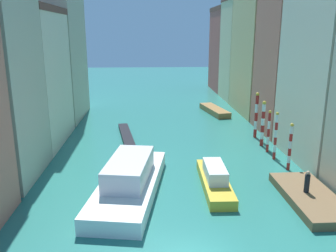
% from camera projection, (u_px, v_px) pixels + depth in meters
% --- Properties ---
extents(ground_plane, '(154.00, 154.00, 0.00)m').
position_uv_depth(ground_plane, '(166.00, 131.00, 41.81)').
color(ground_plane, '#28756B').
extents(building_left_2, '(7.69, 10.63, 13.86)m').
position_uv_depth(building_left_2, '(23.00, 77.00, 35.75)').
color(building_left_2, beige).
rests_on(building_left_2, ground).
extents(building_left_3, '(7.69, 11.51, 22.39)m').
position_uv_depth(building_left_3, '(49.00, 33.00, 45.63)').
color(building_left_3, '#BCB299').
rests_on(building_left_3, ground).
extents(building_right_2, '(7.69, 8.14, 18.14)m').
position_uv_depth(building_right_2, '(298.00, 53.00, 39.34)').
color(building_right_2, '#C6705B').
rests_on(building_right_2, ground).
extents(building_right_3, '(7.69, 12.04, 20.69)m').
position_uv_depth(building_right_3, '(268.00, 39.00, 49.10)').
color(building_right_3, '#DBB77A').
rests_on(building_right_3, ground).
extents(building_right_4, '(7.69, 8.86, 16.68)m').
position_uv_depth(building_right_4, '(247.00, 50.00, 59.62)').
color(building_right_4, beige).
rests_on(building_right_4, ground).
extents(building_right_5, '(7.69, 11.08, 15.99)m').
position_uv_depth(building_right_5, '(233.00, 49.00, 69.26)').
color(building_right_5, '#B25147').
rests_on(building_right_5, ground).
extents(waterfront_dock, '(3.27, 7.59, 0.61)m').
position_uv_depth(waterfront_dock, '(310.00, 198.00, 24.40)').
color(waterfront_dock, brown).
rests_on(waterfront_dock, ground).
extents(person_on_dock, '(0.36, 0.36, 1.58)m').
position_uv_depth(person_on_dock, '(307.00, 182.00, 24.36)').
color(person_on_dock, black).
rests_on(person_on_dock, waterfront_dock).
extents(mooring_pole_0, '(0.29, 0.29, 4.11)m').
position_uv_depth(mooring_pole_0, '(290.00, 146.00, 29.56)').
color(mooring_pole_0, red).
rests_on(mooring_pole_0, ground).
extents(mooring_pole_1, '(0.29, 0.29, 4.48)m').
position_uv_depth(mooring_pole_1, '(276.00, 136.00, 32.01)').
color(mooring_pole_1, red).
rests_on(mooring_pole_1, ground).
extents(mooring_pole_2, '(0.28, 0.28, 4.17)m').
position_uv_depth(mooring_pole_2, '(269.00, 131.00, 34.02)').
color(mooring_pole_2, red).
rests_on(mooring_pole_2, ground).
extents(mooring_pole_3, '(0.39, 0.39, 4.70)m').
position_uv_depth(mooring_pole_3, '(263.00, 123.00, 35.87)').
color(mooring_pole_3, red).
rests_on(mooring_pole_3, ground).
extents(mooring_pole_4, '(0.38, 0.38, 5.06)m').
position_uv_depth(mooring_pole_4, '(256.00, 115.00, 38.65)').
color(mooring_pole_4, red).
rests_on(mooring_pole_4, ground).
extents(vaporetto_white, '(5.73, 12.50, 2.64)m').
position_uv_depth(vaporetto_white, '(130.00, 180.00, 25.61)').
color(vaporetto_white, white).
rests_on(vaporetto_white, ground).
extents(gondola_black, '(2.68, 10.77, 0.40)m').
position_uv_depth(gondola_black, '(127.00, 137.00, 38.61)').
color(gondola_black, black).
rests_on(gondola_black, ground).
extents(motorboat_0, '(2.06, 7.83, 1.75)m').
position_uv_depth(motorboat_0, '(215.00, 179.00, 26.62)').
color(motorboat_0, gold).
rests_on(motorboat_0, ground).
extents(motorboat_1, '(3.32, 7.86, 0.78)m').
position_uv_depth(motorboat_1, '(214.00, 110.00, 50.93)').
color(motorboat_1, olive).
rests_on(motorboat_1, ground).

